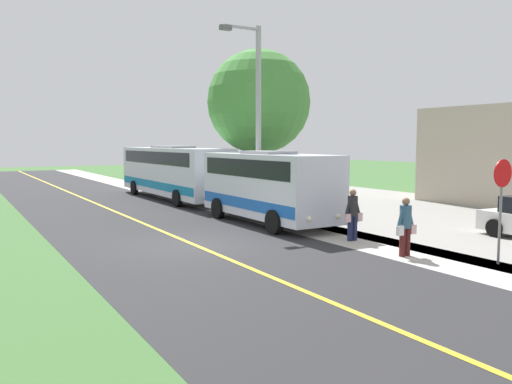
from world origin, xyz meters
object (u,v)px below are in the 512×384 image
at_px(stop_sign, 502,193).
at_px(pedestrian_with_bags, 405,225).
at_px(tree_curbside, 259,102).
at_px(transit_bus_rear, 173,170).
at_px(pedestrian_waiting, 353,213).
at_px(shuttle_bus_front, 268,184).
at_px(street_light_pole, 256,114).

bearing_deg(stop_sign, pedestrian_with_bags, -54.38).
bearing_deg(tree_curbside, transit_bus_rear, -59.94).
xyz_separation_m(pedestrian_waiting, stop_sign, (-1.19, 4.62, 1.01)).
relative_size(transit_bus_rear, tree_curbside, 1.44).
relative_size(shuttle_bus_front, street_light_pole, 0.89).
relative_size(stop_sign, tree_curbside, 0.35).
bearing_deg(transit_bus_rear, stop_sign, 94.59).
height_order(shuttle_bus_front, tree_curbside, tree_curbside).
bearing_deg(pedestrian_waiting, tree_curbside, -103.65).
bearing_deg(street_light_pole, shuttle_bus_front, 75.96).
bearing_deg(transit_bus_rear, shuttle_bus_front, 89.82).
bearing_deg(pedestrian_with_bags, stop_sign, 125.62).
bearing_deg(shuttle_bus_front, street_light_pole, -104.04).
xyz_separation_m(transit_bus_rear, tree_curbside, (-2.90, 5.00, 3.73)).
height_order(transit_bus_rear, stop_sign, transit_bus_rear).
xyz_separation_m(shuttle_bus_front, tree_curbside, (-2.93, -5.58, 3.81)).
bearing_deg(street_light_pole, pedestrian_with_bags, 88.48).
height_order(pedestrian_with_bags, street_light_pole, street_light_pole).
xyz_separation_m(pedestrian_with_bags, pedestrian_waiting, (-0.26, -2.59, 0.02)).
distance_m(pedestrian_waiting, street_light_pole, 7.29).
height_order(shuttle_bus_front, stop_sign, shuttle_bus_front).
height_order(pedestrian_waiting, tree_curbside, tree_curbside).
height_order(pedestrian_with_bags, tree_curbside, tree_curbside).
relative_size(shuttle_bus_front, pedestrian_with_bags, 4.29).
distance_m(shuttle_bus_front, street_light_pole, 3.39).
distance_m(shuttle_bus_front, pedestrian_waiting, 4.75).
xyz_separation_m(pedestrian_waiting, street_light_pole, (0.03, -6.32, 3.63)).
bearing_deg(stop_sign, transit_bus_rear, -85.41).
bearing_deg(pedestrian_waiting, transit_bus_rear, -88.48).
bearing_deg(transit_bus_rear, pedestrian_with_bags, 90.45).
xyz_separation_m(shuttle_bus_front, stop_sign, (-1.63, 9.29, 0.32)).
relative_size(transit_bus_rear, pedestrian_waiting, 6.68).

